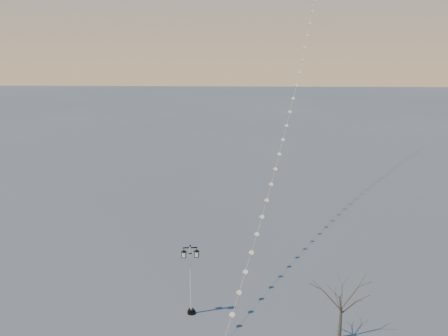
{
  "coord_description": "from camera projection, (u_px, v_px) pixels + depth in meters",
  "views": [
    {
      "loc": [
        0.66,
        -22.4,
        16.15
      ],
      "look_at": [
        -0.4,
        7.88,
        8.0
      ],
      "focal_mm": 38.35,
      "sensor_mm": 36.0,
      "label": 1
    }
  ],
  "objects": [
    {
      "name": "street_lamp",
      "position": [
        191.0,
        276.0,
        28.52
      ],
      "size": [
        1.14,
        0.5,
        4.52
      ],
      "rotation": [
        0.0,
        0.0,
        0.12
      ],
      "color": "black",
      "rests_on": "ground"
    },
    {
      "name": "bare_tree",
      "position": [
        342.0,
        298.0,
        26.15
      ],
      "size": [
        2.14,
        2.14,
        3.54
      ],
      "rotation": [
        0.0,
        0.0,
        0.1
      ],
      "color": "brown",
      "rests_on": "ground"
    },
    {
      "name": "kite_train",
      "position": [
        301.0,
        34.0,
        43.89
      ],
      "size": [
        13.03,
        46.3,
        33.56
      ],
      "rotation": [
        0.0,
        0.0,
        0.38
      ],
      "color": "#342218",
      "rests_on": "ground"
    }
  ]
}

